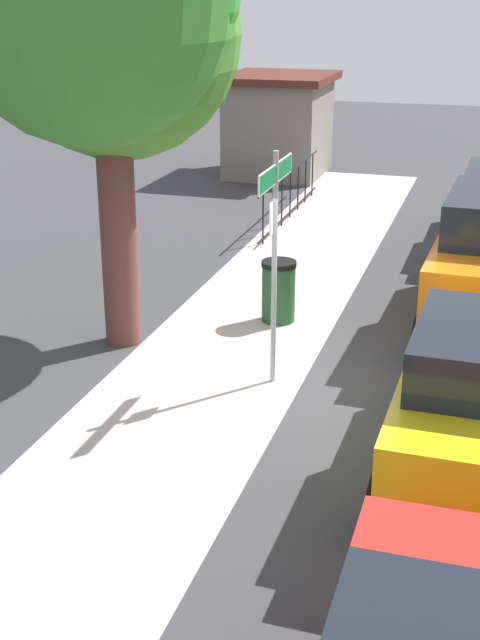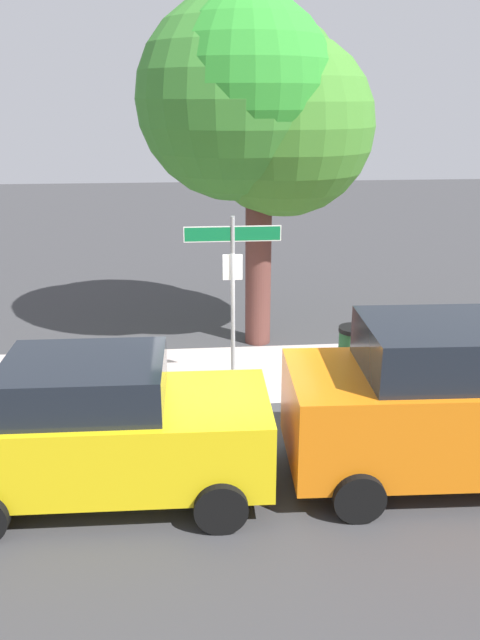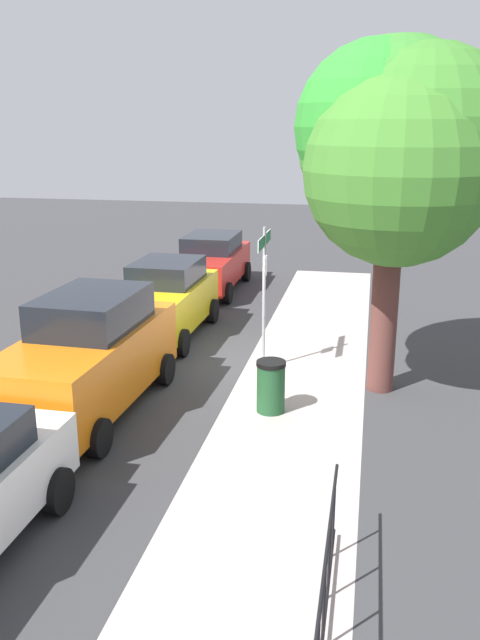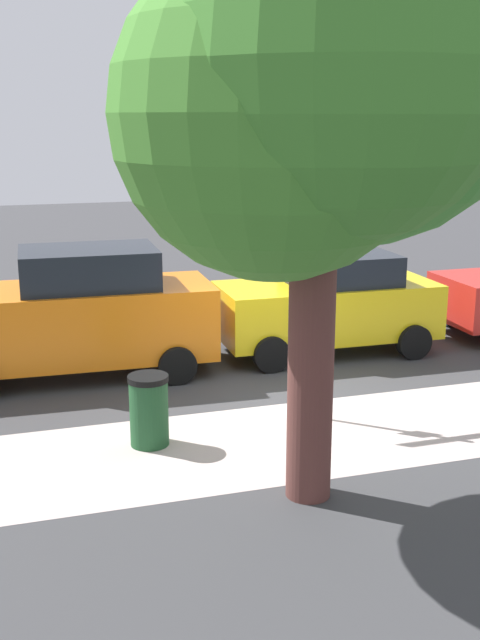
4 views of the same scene
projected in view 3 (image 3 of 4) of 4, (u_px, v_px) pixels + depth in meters
ground_plane at (245, 366)px, 14.65m from camera, size 60.00×60.00×0.00m
sidewalk_strip at (293, 407)px, 12.53m from camera, size 24.00×2.60×0.00m
street_sign at (264, 270)px, 13.92m from camera, size 1.55×0.07×3.09m
shade_tree at (401, 146)px, 12.12m from camera, size 4.50×4.14×6.69m
car_red at (210, 262)px, 21.07m from camera, size 4.43×1.98×1.75m
car_yellow at (165, 299)px, 16.51m from camera, size 4.06×1.99×1.86m
car_orange at (89, 355)px, 12.13m from camera, size 4.71×2.14×2.19m
trash_bin at (271, 386)px, 12.24m from camera, size 0.55×0.55×0.98m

